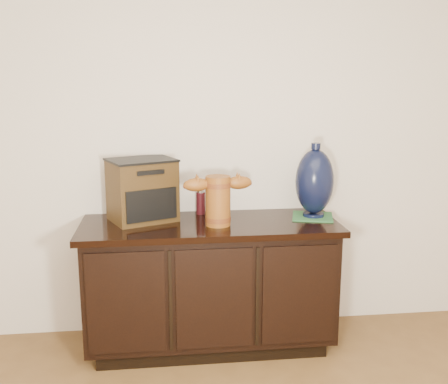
{
  "coord_description": "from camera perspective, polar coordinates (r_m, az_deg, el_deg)",
  "views": [
    {
      "loc": [
        -0.26,
        -0.63,
        1.55
      ],
      "look_at": [
        0.08,
        2.18,
        0.94
      ],
      "focal_mm": 42.0,
      "sensor_mm": 36.0,
      "label": 1
    }
  ],
  "objects": [
    {
      "name": "terracotta_vessel",
      "position": [
        2.89,
        -0.66,
        -0.63
      ],
      "size": [
        0.39,
        0.16,
        0.28
      ],
      "rotation": [
        0.0,
        0.0,
        0.14
      ],
      "color": "brown",
      "rests_on": "sideboard"
    },
    {
      "name": "green_mat",
      "position": [
        3.14,
        9.61,
        -2.65
      ],
      "size": [
        0.29,
        0.29,
        0.01
      ],
      "primitive_type": "cube",
      "rotation": [
        0.0,
        0.0,
        -0.27
      ],
      "color": "#2A5E31",
      "rests_on": "sideboard"
    },
    {
      "name": "sideboard",
      "position": [
        3.09,
        -1.52,
        -9.94
      ],
      "size": [
        1.46,
        0.56,
        0.75
      ],
      "color": "black",
      "rests_on": "ground"
    },
    {
      "name": "room",
      "position": [
        0.73,
        14.55,
        -8.5
      ],
      "size": [
        5.0,
        5.0,
        5.0
      ],
      "color": "brown",
      "rests_on": "ground"
    },
    {
      "name": "tv_radio",
      "position": [
        3.02,
        -8.9,
        0.22
      ],
      "size": [
        0.44,
        0.4,
        0.36
      ],
      "rotation": [
        0.0,
        0.0,
        0.4
      ],
      "color": "#37240D",
      "rests_on": "sideboard"
    },
    {
      "name": "spray_can",
      "position": [
        3.15,
        -2.56,
        -1.03
      ],
      "size": [
        0.05,
        0.05,
        0.16
      ],
      "color": "#580F18",
      "rests_on": "sideboard"
    },
    {
      "name": "lamp_base",
      "position": [
        3.09,
        9.83,
        1.1
      ],
      "size": [
        0.27,
        0.27,
        0.43
      ],
      "rotation": [
        0.0,
        0.0,
        -0.27
      ],
      "color": "black",
      "rests_on": "green_mat"
    }
  ]
}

